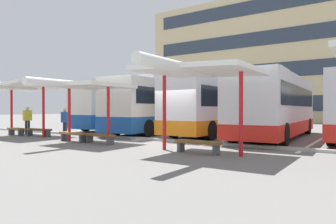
% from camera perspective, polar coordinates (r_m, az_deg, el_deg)
% --- Properties ---
extents(ground_plane, '(160.00, 160.00, 0.00)m').
position_cam_1_polar(ground_plane, '(14.87, 1.05, -5.54)').
color(ground_plane, slate).
extents(terminal_building, '(41.04, 12.98, 19.46)m').
position_cam_1_polar(terminal_building, '(46.62, 23.87, 8.85)').
color(terminal_building, '#D1BC8C').
rests_on(terminal_building, ground).
extents(coach_bus_0, '(2.57, 12.07, 3.82)m').
position_cam_1_polar(coach_bus_0, '(24.85, -5.70, 0.96)').
color(coach_bus_0, silver).
rests_on(coach_bus_0, ground).
extents(coach_bus_1, '(3.08, 10.67, 3.73)m').
position_cam_1_polar(coach_bus_1, '(20.80, -0.77, 0.93)').
color(coach_bus_1, silver).
rests_on(coach_bus_1, ground).
extents(coach_bus_2, '(2.73, 11.62, 3.66)m').
position_cam_1_polar(coach_bus_2, '(19.78, 10.58, 0.89)').
color(coach_bus_2, silver).
rests_on(coach_bus_2, ground).
extents(coach_bus_3, '(2.85, 10.73, 3.65)m').
position_cam_1_polar(coach_bus_3, '(17.66, 19.59, 0.93)').
color(coach_bus_3, silver).
rests_on(coach_bus_3, ground).
extents(lane_stripe_0, '(0.16, 14.00, 0.01)m').
position_cam_1_polar(lane_stripe_0, '(25.67, -9.74, -2.99)').
color(lane_stripe_0, white).
rests_on(lane_stripe_0, ground).
extents(lane_stripe_1, '(0.16, 14.00, 0.01)m').
position_cam_1_polar(lane_stripe_1, '(23.18, -2.80, -3.36)').
color(lane_stripe_1, white).
rests_on(lane_stripe_1, ground).
extents(lane_stripe_2, '(0.16, 14.00, 0.01)m').
position_cam_1_polar(lane_stripe_2, '(21.12, 5.66, -3.74)').
color(lane_stripe_2, white).
rests_on(lane_stripe_2, ground).
extents(lane_stripe_3, '(0.16, 14.00, 0.01)m').
position_cam_1_polar(lane_stripe_3, '(19.60, 15.68, -4.08)').
color(lane_stripe_3, white).
rests_on(lane_stripe_3, ground).
extents(lane_stripe_4, '(0.16, 14.00, 0.01)m').
position_cam_1_polar(lane_stripe_4, '(18.77, 26.98, -4.32)').
color(lane_stripe_4, white).
rests_on(lane_stripe_4, ground).
extents(waiting_shelter_0, '(4.27, 5.35, 3.10)m').
position_cam_1_polar(waiting_shelter_0, '(19.59, -25.65, 4.22)').
color(waiting_shelter_0, red).
rests_on(waiting_shelter_0, ground).
extents(bench_0, '(1.61, 0.58, 0.45)m').
position_cam_1_polar(bench_0, '(20.45, -26.52, -3.01)').
color(bench_0, brown).
rests_on(bench_0, ground).
extents(bench_1, '(1.82, 0.63, 0.45)m').
position_cam_1_polar(bench_1, '(19.06, -23.08, -3.23)').
color(bench_1, brown).
rests_on(bench_1, ground).
extents(waiting_shelter_1, '(3.69, 4.60, 2.85)m').
position_cam_1_polar(waiting_shelter_1, '(14.72, -15.58, 4.63)').
color(waiting_shelter_1, red).
rests_on(waiting_shelter_1, ground).
extents(bench_2, '(1.85, 0.59, 0.45)m').
position_cam_1_polar(bench_2, '(15.51, -17.31, -4.05)').
color(bench_2, brown).
rests_on(bench_2, ground).
extents(bench_3, '(1.89, 0.66, 0.45)m').
position_cam_1_polar(bench_3, '(14.17, -12.69, -4.47)').
color(bench_3, brown).
rests_on(bench_3, ground).
extents(waiting_shelter_2, '(4.08, 5.22, 3.11)m').
position_cam_1_polar(waiting_shelter_2, '(10.82, 5.24, 7.52)').
color(waiting_shelter_2, red).
rests_on(waiting_shelter_2, ground).
extents(bench_4, '(1.77, 0.50, 0.45)m').
position_cam_1_polar(bench_4, '(10.93, 5.60, -5.95)').
color(bench_4, brown).
rests_on(bench_4, ground).
extents(platform_kerb, '(44.00, 0.24, 0.12)m').
position_cam_1_polar(platform_kerb, '(14.73, 0.71, -5.36)').
color(platform_kerb, '#ADADA8').
rests_on(platform_kerb, ground).
extents(waiting_passenger_0, '(0.23, 0.51, 1.75)m').
position_cam_1_polar(waiting_passenger_0, '(20.99, -24.80, -1.03)').
color(waiting_passenger_0, black).
rests_on(waiting_passenger_0, ground).
extents(waiting_passenger_1, '(0.47, 0.22, 1.64)m').
position_cam_1_polar(waiting_passenger_1, '(18.47, -18.71, -1.46)').
color(waiting_passenger_1, '#33384C').
rests_on(waiting_passenger_1, ground).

